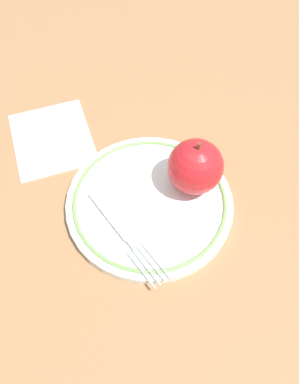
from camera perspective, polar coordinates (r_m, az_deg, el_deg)
name	(u,v)px	position (r m, az deg, el deg)	size (l,w,h in m)	color
ground_plane	(161,212)	(0.56, 1.78, -3.11)	(2.00, 2.00, 0.00)	#916742
plate	(150,202)	(0.56, 0.00, -1.56)	(0.25, 0.25, 0.02)	white
apple_red_whole	(195,167)	(0.54, 6.99, 3.85)	(0.08, 0.08, 0.09)	red
fork	(123,232)	(0.53, -4.11, -6.08)	(0.18, 0.05, 0.00)	silver
napkin_folded	(52,138)	(0.67, -14.64, 7.99)	(0.15, 0.13, 0.01)	white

